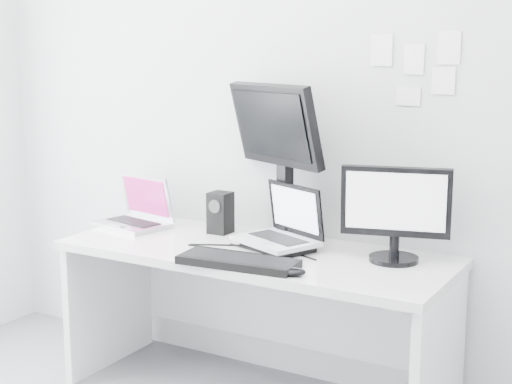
{
  "coord_description": "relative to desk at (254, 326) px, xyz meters",
  "views": [
    {
      "loc": [
        1.69,
        -1.64,
        1.63
      ],
      "look_at": [
        0.02,
        1.23,
        1.0
      ],
      "focal_mm": 53.55,
      "sensor_mm": 36.0,
      "label": 1
    }
  ],
  "objects": [
    {
      "name": "dell_laptop",
      "position": [
        0.08,
        0.05,
        0.51
      ],
      "size": [
        0.44,
        0.4,
        0.3
      ],
      "primitive_type": "cube",
      "rotation": [
        0.0,
        0.0,
        -0.4
      ],
      "color": "silver",
      "rests_on": "desk"
    },
    {
      "name": "keyboard",
      "position": [
        0.07,
        -0.26,
        0.38
      ],
      "size": [
        0.52,
        0.23,
        0.03
      ],
      "primitive_type": "cube",
      "rotation": [
        0.0,
        0.0,
        0.1
      ],
      "color": "black",
      "rests_on": "desk"
    },
    {
      "name": "samsung_monitor",
      "position": [
        0.62,
        0.13,
        0.58
      ],
      "size": [
        0.5,
        0.33,
        0.42
      ],
      "primitive_type": "cube",
      "rotation": [
        0.0,
        0.0,
        0.27
      ],
      "color": "black",
      "rests_on": "desk"
    },
    {
      "name": "wall_note_0",
      "position": [
        0.45,
        0.34,
        1.26
      ],
      "size": [
        0.1,
        0.0,
        0.14
      ],
      "primitive_type": "cube",
      "color": "white",
      "rests_on": "back_wall"
    },
    {
      "name": "back_wall",
      "position": [
        0.0,
        0.35,
        0.99
      ],
      "size": [
        3.6,
        0.0,
        3.6
      ],
      "primitive_type": "plane",
      "rotation": [
        1.57,
        0.0,
        0.0
      ],
      "color": "#BBBDC0",
      "rests_on": "ground"
    },
    {
      "name": "macbook",
      "position": [
        -0.77,
        0.07,
        0.5
      ],
      "size": [
        0.41,
        0.34,
        0.27
      ],
      "primitive_type": "cube",
      "rotation": [
        0.0,
        0.0,
        -0.21
      ],
      "color": "#ADADB1",
      "rests_on": "desk"
    },
    {
      "name": "wall_note_3",
      "position": [
        0.58,
        0.34,
        1.05
      ],
      "size": [
        0.11,
        0.0,
        0.08
      ],
      "primitive_type": "cube",
      "color": "white",
      "rests_on": "back_wall"
    },
    {
      "name": "rear_monitor",
      "position": [
        0.02,
        0.2,
        0.75
      ],
      "size": [
        0.59,
        0.41,
        0.76
      ],
      "primitive_type": "cube",
      "rotation": [
        0.0,
        0.0,
        -0.43
      ],
      "color": "black",
      "rests_on": "desk"
    },
    {
      "name": "wall_note_4",
      "position": [
        0.73,
        0.34,
        1.13
      ],
      "size": [
        0.1,
        0.0,
        0.12
      ],
      "primitive_type": "cube",
      "color": "white",
      "rests_on": "back_wall"
    },
    {
      "name": "wall_note_1",
      "position": [
        0.6,
        0.34,
        1.22
      ],
      "size": [
        0.09,
        0.0,
        0.13
      ],
      "primitive_type": "cube",
      "color": "white",
      "rests_on": "back_wall"
    },
    {
      "name": "wall_note_2",
      "position": [
        0.75,
        0.34,
        1.26
      ],
      "size": [
        0.1,
        0.0,
        0.14
      ],
      "primitive_type": "cube",
      "color": "white",
      "rests_on": "back_wall"
    },
    {
      "name": "mouse",
      "position": [
        0.34,
        -0.28,
        0.38
      ],
      "size": [
        0.12,
        0.1,
        0.03
      ],
      "primitive_type": "ellipsoid",
      "rotation": [
        0.0,
        0.0,
        0.37
      ],
      "color": "black",
      "rests_on": "desk"
    },
    {
      "name": "desk",
      "position": [
        0.0,
        0.0,
        0.0
      ],
      "size": [
        1.8,
        0.7,
        0.73
      ],
      "primitive_type": "cube",
      "color": "silver",
      "rests_on": "ground"
    },
    {
      "name": "speaker",
      "position": [
        -0.3,
        0.18,
        0.47
      ],
      "size": [
        0.12,
        0.12,
        0.2
      ],
      "primitive_type": "cube",
      "rotation": [
        0.0,
        0.0,
        0.22
      ],
      "color": "black",
      "rests_on": "desk"
    }
  ]
}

